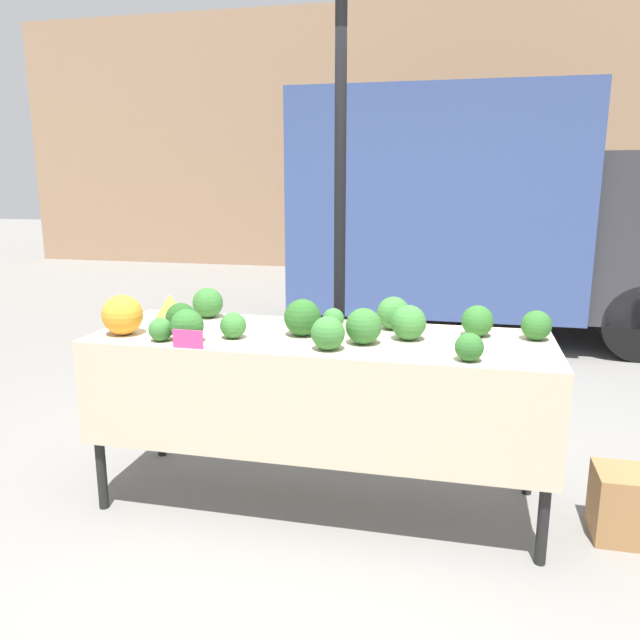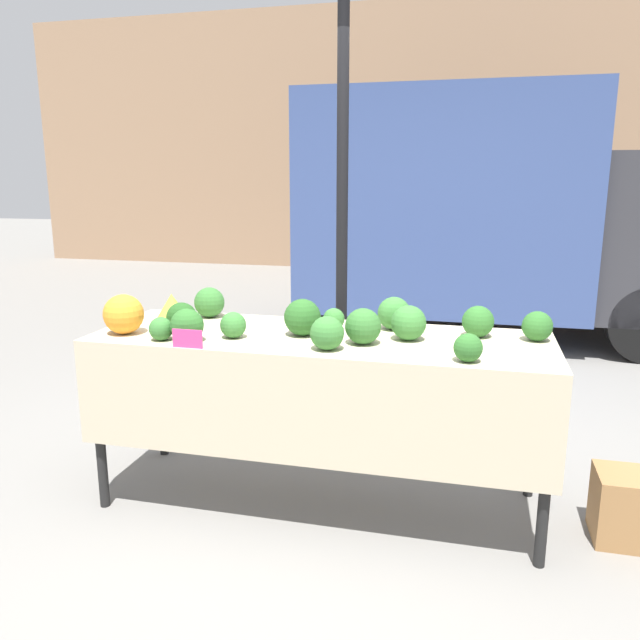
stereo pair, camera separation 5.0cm
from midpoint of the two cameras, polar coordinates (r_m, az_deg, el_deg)
ground_plane at (r=3.44m, az=-0.43°, el=-16.14°), size 40.00×40.00×0.00m
building_facade at (r=11.89m, az=9.96°, el=15.85°), size 16.00×0.60×4.67m
tent_pole at (r=3.82m, az=1.44°, el=8.09°), size 0.07×0.07×2.70m
parked_truck at (r=7.04m, az=14.29°, el=9.69°), size 4.10×2.17×2.52m
market_table at (r=3.07m, az=-0.75°, el=-3.83°), size 2.27×0.77×0.90m
orange_cauliflower at (r=3.26m, az=-18.03°, el=0.45°), size 0.20×0.20×0.20m
romanesco_head at (r=3.58m, az=-13.93°, el=1.24°), size 0.17×0.17×0.14m
broccoli_head_0 at (r=3.17m, az=18.75°, el=-0.47°), size 0.14×0.14×0.14m
broccoli_head_1 at (r=3.16m, az=13.76°, el=-0.09°), size 0.16×0.16×0.16m
broccoli_head_2 at (r=2.83m, az=0.23°, el=-1.21°), size 0.16×0.16×0.16m
broccoli_head_3 at (r=3.03m, az=-12.53°, el=-0.52°), size 0.16×0.16×0.16m
broccoli_head_4 at (r=3.55m, az=-10.62°, el=1.56°), size 0.17×0.17×0.17m
broccoli_head_5 at (r=3.03m, az=7.64°, el=-0.24°), size 0.17×0.17×0.17m
broccoli_head_6 at (r=3.09m, az=-2.08°, el=0.23°), size 0.18×0.18×0.18m
broccoli_head_7 at (r=3.22m, az=-13.02°, el=0.16°), size 0.16×0.16×0.16m
broccoli_head_8 at (r=3.22m, az=0.79°, el=0.10°), size 0.11×0.11×0.11m
broccoli_head_9 at (r=2.94m, az=3.52°, el=-0.57°), size 0.17×0.17×0.17m
broccoli_head_10 at (r=3.09m, az=-14.82°, el=-0.84°), size 0.11×0.11×0.11m
broccoli_head_11 at (r=2.73m, az=12.98°, el=-2.43°), size 0.12×0.12×0.12m
broccoli_head_12 at (r=3.07m, az=-8.41°, el=-0.50°), size 0.13×0.13×0.13m
broccoli_head_13 at (r=3.24m, az=6.29°, el=0.63°), size 0.17×0.17×0.17m
price_sign at (r=2.93m, az=-12.47°, el=-1.73°), size 0.15×0.01×0.09m
produce_crate at (r=3.38m, az=26.65°, el=-14.94°), size 0.40×0.28×0.33m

